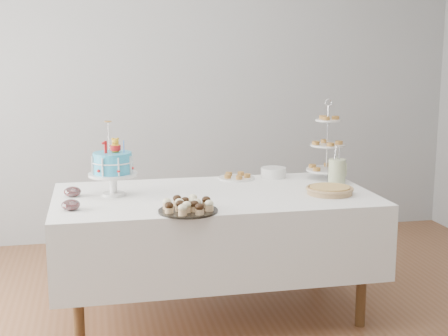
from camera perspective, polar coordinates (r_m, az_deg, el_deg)
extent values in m
plane|color=brown|center=(3.77, 0.00, -14.84)|extent=(5.00, 5.00, 0.00)
cube|color=#919496|center=(5.39, -4.45, 7.71)|extent=(5.00, 0.04, 2.70)
cube|color=#919496|center=(1.53, 15.69, -0.09)|extent=(5.00, 0.04, 2.70)
cube|color=white|center=(3.85, -0.92, -5.61)|extent=(1.92, 1.02, 0.45)
cylinder|color=#52331C|center=(3.51, -13.22, -11.20)|extent=(0.06, 0.06, 0.67)
cylinder|color=#52331C|center=(3.83, 12.50, -9.31)|extent=(0.06, 0.06, 0.67)
cylinder|color=#52331C|center=(4.21, -13.04, -7.48)|extent=(0.06, 0.06, 0.67)
cylinder|color=#52331C|center=(4.47, 8.58, -6.22)|extent=(0.06, 0.06, 0.67)
cylinder|color=#2FA1CC|center=(3.77, -10.15, 0.47)|extent=(0.23, 0.23, 0.12)
torus|color=silver|center=(3.76, -10.16, 0.57)|extent=(0.24, 0.24, 0.01)
cube|color=red|center=(3.73, -10.77, 1.89)|extent=(0.02, 0.02, 0.07)
cylinder|color=blue|center=(3.74, -9.15, 1.97)|extent=(0.01, 0.01, 0.07)
cylinder|color=silver|center=(3.77, -10.51, 2.79)|extent=(0.00, 0.00, 0.18)
cylinder|color=#FDB146|center=(3.76, -10.56, 4.21)|extent=(0.05, 0.05, 0.01)
cylinder|color=black|center=(3.38, -3.31, -3.92)|extent=(0.32, 0.32, 0.01)
ellipsoid|color=black|center=(3.36, -4.38, -3.20)|extent=(0.05, 0.05, 0.04)
ellipsoid|color=beige|center=(3.38, -2.26, -3.10)|extent=(0.05, 0.05, 0.04)
cylinder|color=tan|center=(3.84, 9.63, -2.11)|extent=(0.27, 0.27, 0.03)
cylinder|color=tan|center=(3.83, 9.64, -1.81)|extent=(0.24, 0.24, 0.02)
torus|color=tan|center=(3.83, 9.64, -1.86)|extent=(0.29, 0.29, 0.02)
cylinder|color=silver|center=(4.26, 9.44, 2.34)|extent=(0.01, 0.01, 0.50)
cylinder|color=silver|center=(4.29, 9.36, -0.16)|extent=(0.28, 0.28, 0.01)
cylinder|color=silver|center=(4.26, 9.43, 2.07)|extent=(0.23, 0.23, 0.01)
cylinder|color=silver|center=(4.24, 9.50, 4.33)|extent=(0.17, 0.17, 0.01)
torus|color=silver|center=(4.23, 9.55, 5.91)|extent=(0.05, 0.01, 0.05)
cylinder|color=silver|center=(4.29, 4.54, -0.41)|extent=(0.17, 0.17, 0.07)
cylinder|color=silver|center=(4.23, 1.17, -0.92)|extent=(0.25, 0.25, 0.01)
ellipsoid|color=silver|center=(3.50, -13.83, -3.30)|extent=(0.10, 0.10, 0.06)
cylinder|color=#500608|center=(3.50, -13.83, -3.38)|extent=(0.07, 0.07, 0.03)
ellipsoid|color=silver|center=(3.82, -13.69, -2.12)|extent=(0.10, 0.10, 0.06)
cylinder|color=#500608|center=(3.82, -13.68, -2.20)|extent=(0.07, 0.07, 0.03)
cylinder|color=beige|center=(4.12, 10.29, -0.32)|extent=(0.11, 0.11, 0.16)
cylinder|color=beige|center=(4.13, 11.09, -0.14)|extent=(0.01, 0.01, 0.09)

